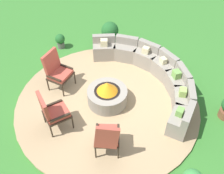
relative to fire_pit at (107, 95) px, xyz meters
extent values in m
plane|color=#387A2D|center=(0.00, 0.00, -0.32)|extent=(24.00, 24.00, 0.00)
cylinder|color=tan|center=(0.00, 0.00, -0.29)|extent=(4.84, 4.84, 0.06)
cylinder|color=gray|center=(0.00, 0.00, -0.06)|extent=(1.04, 1.04, 0.41)
cylinder|color=black|center=(0.00, 0.00, 0.11)|extent=(0.68, 0.68, 0.06)
cone|color=orange|center=(0.00, 0.00, 0.28)|extent=(0.54, 0.54, 0.28)
cube|color=gray|center=(1.88, 0.37, -0.02)|extent=(0.57, 0.76, 0.49)
cube|color=gray|center=(2.03, 0.39, 0.35)|extent=(0.29, 0.70, 0.25)
cube|color=gray|center=(1.64, 0.99, -0.02)|extent=(0.74, 0.82, 0.49)
cube|color=gray|center=(1.77, 1.06, 0.35)|extent=(0.49, 0.67, 0.25)
cube|color=gray|center=(1.20, 1.49, -0.02)|extent=(0.82, 0.78, 0.49)
cube|color=gray|center=(1.29, 1.61, 0.35)|extent=(0.63, 0.56, 0.25)
cube|color=gray|center=(0.62, 1.82, -0.02)|extent=(0.79, 0.65, 0.49)
cube|color=gray|center=(0.66, 1.95, 0.35)|extent=(0.70, 0.37, 0.25)
cube|color=gray|center=(-0.04, 1.92, -0.02)|extent=(0.70, 0.47, 0.49)
cube|color=gray|center=(-0.05, 2.06, 0.35)|extent=(0.69, 0.18, 0.25)
cube|color=gray|center=(-0.70, 1.79, -0.02)|extent=(0.80, 0.67, 0.49)
cube|color=gray|center=(-0.75, 1.92, 0.35)|extent=(0.70, 0.40, 0.25)
cube|color=gray|center=(-1.27, 1.44, -0.02)|extent=(0.81, 0.79, 0.49)
cube|color=gray|center=(-1.37, 1.55, 0.35)|extent=(0.62, 0.57, 0.25)
cube|color=beige|center=(-0.04, 1.87, 0.32)|extent=(0.21, 0.19, 0.19)
cube|color=#93B756|center=(1.60, 0.96, 0.32)|extent=(0.23, 0.25, 0.19)
cube|color=beige|center=(0.60, 1.77, 0.31)|extent=(0.22, 0.20, 0.17)
cube|color=beige|center=(-1.24, 1.40, 0.33)|extent=(0.28, 0.27, 0.21)
cube|color=#70A34C|center=(1.17, 1.46, 0.33)|extent=(0.27, 0.26, 0.21)
cube|color=#70A34C|center=(1.83, 0.36, 0.32)|extent=(0.18, 0.20, 0.18)
cylinder|color=#2D2319|center=(-1.16, -0.01, -0.07)|extent=(0.04, 0.04, 0.38)
cylinder|color=#2D2319|center=(-1.06, -0.57, -0.07)|extent=(0.04, 0.04, 0.38)
cylinder|color=#2D2319|center=(-1.65, -0.09, -0.07)|extent=(0.04, 0.04, 0.38)
cylinder|color=#2D2319|center=(-1.55, -0.66, -0.07)|extent=(0.04, 0.04, 0.38)
cube|color=#2D2319|center=(-1.36, -0.33, 0.14)|extent=(0.63, 0.69, 0.05)
cube|color=#B24738|center=(-1.36, -0.33, 0.21)|extent=(0.58, 0.64, 0.09)
cube|color=#B24738|center=(-1.58, -0.37, 0.50)|extent=(0.24, 0.59, 0.69)
cube|color=#2D2319|center=(-1.41, -0.06, 0.28)|extent=(0.46, 0.13, 0.04)
cube|color=#2D2319|center=(-1.31, -0.60, 0.28)|extent=(0.46, 0.13, 0.04)
cylinder|color=#2D2319|center=(-0.58, -0.98, -0.07)|extent=(0.04, 0.04, 0.38)
cylinder|color=#2D2319|center=(-0.12, -1.17, -0.07)|extent=(0.04, 0.04, 0.38)
cylinder|color=#2D2319|center=(-0.78, -1.48, -0.07)|extent=(0.04, 0.04, 0.38)
cylinder|color=#2D2319|center=(-0.32, -1.66, -0.07)|extent=(0.04, 0.04, 0.38)
cube|color=#2D2319|center=(-0.45, -1.32, 0.14)|extent=(0.71, 0.73, 0.05)
cube|color=#B24738|center=(-0.45, -1.32, 0.21)|extent=(0.65, 0.67, 0.09)
cube|color=#B24738|center=(-0.54, -1.55, 0.51)|extent=(0.55, 0.32, 0.75)
cube|color=#2D2319|center=(-0.67, -1.23, 0.28)|extent=(0.23, 0.47, 0.04)
cube|color=#2D2319|center=(-0.23, -1.41, 0.28)|extent=(0.23, 0.47, 0.04)
cylinder|color=#2D2319|center=(0.52, -1.02, -0.07)|extent=(0.04, 0.04, 0.38)
cylinder|color=#2D2319|center=(0.92, -0.73, -0.07)|extent=(0.04, 0.04, 0.38)
cylinder|color=#2D2319|center=(0.83, -1.45, -0.07)|extent=(0.04, 0.04, 0.38)
cylinder|color=#2D2319|center=(1.23, -1.16, -0.07)|extent=(0.04, 0.04, 0.38)
cube|color=#2D2319|center=(0.88, -1.09, 0.14)|extent=(0.76, 0.77, 0.05)
cube|color=#B24738|center=(0.88, -1.09, 0.21)|extent=(0.70, 0.71, 0.09)
cube|color=#B24738|center=(1.02, -1.29, 0.46)|extent=(0.46, 0.42, 0.64)
cube|color=#2D2319|center=(0.69, -1.23, 0.28)|extent=(0.32, 0.42, 0.04)
cube|color=#2D2319|center=(1.06, -0.95, 0.28)|extent=(0.32, 0.42, 0.04)
cylinder|color=#605B56|center=(-2.82, 1.03, -0.22)|extent=(0.24, 0.24, 0.21)
sphere|color=#236028|center=(-2.82, 1.03, 0.02)|extent=(0.32, 0.32, 0.32)
cylinder|color=#A89E8E|center=(-1.69, 2.25, -0.19)|extent=(0.41, 0.41, 0.26)
sphere|color=#236028|center=(-1.69, 2.25, 0.17)|extent=(0.58, 0.58, 0.58)
sphere|color=yellow|center=(-1.62, 2.25, 0.27)|extent=(0.19, 0.19, 0.19)
camera|label=1|loc=(2.91, -3.54, 4.78)|focal=40.94mm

